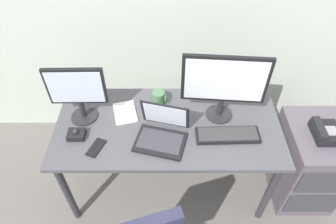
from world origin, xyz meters
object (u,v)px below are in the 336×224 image
object	(u,v)px
monitor_main	(224,83)
monitor_side	(77,91)
desk_phone	(326,132)
trackball_mouse	(76,134)
cell_phone	(96,148)
paper_notepad	(125,112)
coffee_mug	(159,98)
file_cabinet	(307,163)
laptop	(162,132)
keyboard	(228,135)

from	to	relation	value
monitor_main	monitor_side	size ratio (longest dim) A/B	1.30
desk_phone	monitor_main	xyz separation A→B (m)	(-0.69, 0.15, 0.29)
trackball_mouse	cell_phone	size ratio (longest dim) A/B	0.77
desk_phone	paper_notepad	world-z (taller)	desk_phone
coffee_mug	monitor_main	bearing A→B (deg)	-15.83
desk_phone	monitor_side	xyz separation A→B (m)	(-1.61, 0.13, 0.24)
monitor_side	coffee_mug	xyz separation A→B (m)	(0.51, 0.14, -0.19)
file_cabinet	monitor_main	size ratio (longest dim) A/B	1.26
monitor_main	laptop	bearing A→B (deg)	-152.86
coffee_mug	cell_phone	distance (m)	0.56
desk_phone	monitor_main	distance (m)	0.76
monitor_main	cell_phone	bearing A→B (deg)	-160.24
monitor_main	coffee_mug	world-z (taller)	monitor_main
file_cabinet	laptop	world-z (taller)	laptop
monitor_side	coffee_mug	world-z (taller)	monitor_side
monitor_main	paper_notepad	xyz separation A→B (m)	(-0.65, 0.02, -0.28)
monitor_main	cell_phone	world-z (taller)	monitor_main
monitor_side	trackball_mouse	distance (m)	0.28
monitor_side	keyboard	distance (m)	1.00
monitor_main	trackball_mouse	bearing A→B (deg)	-168.38
laptop	paper_notepad	xyz separation A→B (m)	(-0.26, 0.22, -0.05)
file_cabinet	keyboard	size ratio (longest dim) A/B	1.65
monitor_main	laptop	size ratio (longest dim) A/B	1.47
cell_phone	paper_notepad	bearing A→B (deg)	86.23
laptop	paper_notepad	world-z (taller)	laptop
laptop	paper_notepad	bearing A→B (deg)	140.25
cell_phone	monitor_side	bearing A→B (deg)	137.43
file_cabinet	trackball_mouse	distance (m)	1.69
monitor_main	trackball_mouse	xyz separation A→B (m)	(-0.94, -0.19, -0.27)
cell_phone	file_cabinet	bearing A→B (deg)	28.25
monitor_main	monitor_side	distance (m)	0.93
coffee_mug	paper_notepad	size ratio (longest dim) A/B	0.49
monitor_main	keyboard	distance (m)	0.34
laptop	coffee_mug	world-z (taller)	laptop
desk_phone	trackball_mouse	bearing A→B (deg)	-178.63
desk_phone	monitor_side	size ratio (longest dim) A/B	0.48
trackball_mouse	coffee_mug	size ratio (longest dim) A/B	1.08
trackball_mouse	cell_phone	bearing A→B (deg)	-34.01
laptop	cell_phone	world-z (taller)	laptop
monitor_side	coffee_mug	bearing A→B (deg)	15.09
monitor_side	laptop	xyz separation A→B (m)	(0.54, -0.18, -0.18)
monitor_side	trackball_mouse	size ratio (longest dim) A/B	3.77
monitor_side	paper_notepad	size ratio (longest dim) A/B	1.99
file_cabinet	coffee_mug	size ratio (longest dim) A/B	6.69
monitor_side	cell_phone	world-z (taller)	monitor_side
monitor_main	trackball_mouse	world-z (taller)	monitor_main
cell_phone	trackball_mouse	bearing A→B (deg)	168.51
laptop	keyboard	bearing A→B (deg)	1.22
keyboard	coffee_mug	xyz separation A→B (m)	(-0.45, 0.31, 0.04)
keyboard	monitor_side	bearing A→B (deg)	169.89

